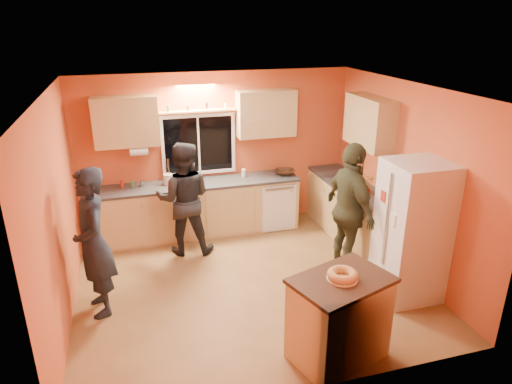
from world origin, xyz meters
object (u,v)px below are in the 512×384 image
object	(u,v)px
person_left	(93,243)
person_center	(184,199)
refrigerator	(412,231)
person_right	(350,210)
island	(339,318)

from	to	relation	value
person_left	person_center	distance (m)	1.73
refrigerator	person_left	xyz separation A→B (m)	(-3.79, 0.72, 0.02)
person_center	person_right	size ratio (longest dim) A/B	0.92
island	person_center	size ratio (longest dim) A/B	0.66
person_center	person_right	xyz separation A→B (m)	(2.09, -1.22, 0.07)
person_right	island	bearing A→B (deg)	147.63
person_left	person_right	distance (m)	3.31
person_left	person_right	xyz separation A→B (m)	(3.31, 0.01, 0.02)
refrigerator	person_left	distance (m)	3.86
person_left	person_right	bearing A→B (deg)	77.83
refrigerator	person_center	xyz separation A→B (m)	(-2.57, 1.95, -0.04)
refrigerator	person_left	bearing A→B (deg)	169.18
island	person_right	size ratio (longest dim) A/B	0.61
person_right	refrigerator	bearing A→B (deg)	-149.77
refrigerator	person_center	distance (m)	3.23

